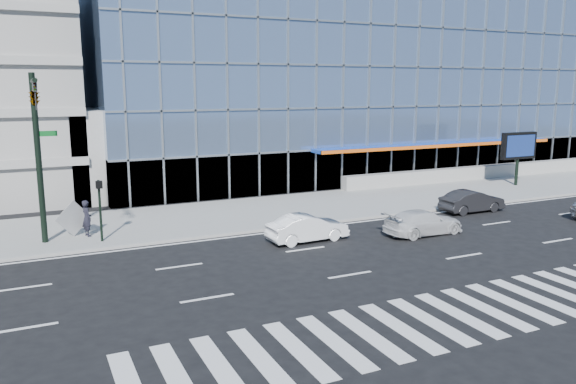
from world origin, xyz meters
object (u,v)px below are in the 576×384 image
Objects in this scene: traffic_signal at (36,118)px; ped_signal_post at (100,201)px; tilted_panel at (73,218)px; white_sedan at (307,228)px; dark_sedan at (472,201)px; pedestrian at (87,218)px; marquee_sign at (519,147)px; white_suv at (423,222)px.

ped_signal_post is at bearing 8.52° from traffic_signal.
white_sedan is at bearing -47.05° from tilted_panel.
pedestrian is (-21.77, 3.51, 0.39)m from dark_sedan.
ped_signal_post is 30.67m from marquee_sign.
white_sedan is at bearing 97.68° from dark_sedan.
marquee_sign is at bearing 5.92° from traffic_signal.
tilted_panel is (1.37, 1.96, -5.10)m from traffic_signal.
white_sedan reaches higher than white_suv.
traffic_signal is at bearing 86.07° from dark_sedan.
marquee_sign reaches higher than dark_sedan.
dark_sedan is at bearing -115.53° from pedestrian.
traffic_signal is 4.75m from ped_signal_post.
marquee_sign reaches higher than tilted_panel.
white_sedan is 11.00m from pedestrian.
pedestrian is at bearing -176.85° from marquee_sign.
white_suv is at bearing -42.22° from tilted_panel.
pedestrian is (-31.02, -1.71, -2.00)m from marquee_sign.
white_suv is 2.39× the size of pedestrian.
marquee_sign is 0.98× the size of dark_sedan.
traffic_signal is at bearing 71.96° from white_sedan.
marquee_sign reaches higher than pedestrian.
tilted_panel is at bearing 60.76° from white_sedan.
ped_signal_post is at bearing -174.29° from marquee_sign.
traffic_signal is 1.96× the size of white_sedan.
ped_signal_post reaches higher than tilted_panel.
white_suv is (17.74, -4.72, -5.53)m from traffic_signal.
traffic_signal is 1.83× the size of white_suv.
ped_signal_post is 10.07m from white_sedan.
marquee_sign is 0.98× the size of white_sedan.
dark_sedan is (23.74, -1.80, -5.49)m from traffic_signal.
traffic_signal is 33.32m from marquee_sign.
tilted_panel is (-16.37, 6.68, 0.43)m from white_suv.
tilted_panel is at bearing -177.35° from marquee_sign.
ped_signal_post reaches higher than white_suv.
ped_signal_post is 0.69× the size of white_suv.
traffic_signal is at bearing -145.03° from tilted_panel.
ped_signal_post is 0.74× the size of dark_sedan.
traffic_signal is 24.44m from dark_sedan.
white_sedan is at bearing -162.37° from marquee_sign.
ped_signal_post is (2.50, 0.37, -4.02)m from traffic_signal.
white_suv is 6.16m from white_sedan.
tilted_panel is (-10.37, 5.29, 0.40)m from white_sedan.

